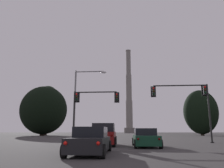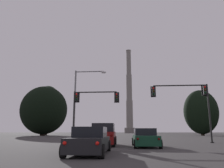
{
  "view_description": "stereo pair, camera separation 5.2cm",
  "coord_description": "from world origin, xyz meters",
  "px_view_note": "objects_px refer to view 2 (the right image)",
  "views": [
    {
      "loc": [
        -1.08,
        -2.46,
        1.18
      ],
      "look_at": [
        -3.56,
        29.77,
        8.23
      ],
      "focal_mm": 35.0,
      "sensor_mm": 36.0,
      "label": 1
    },
    {
      "loc": [
        -1.03,
        -2.46,
        1.18
      ],
      "look_at": [
        -3.56,
        29.77,
        8.23
      ],
      "focal_mm": 35.0,
      "sensor_mm": 36.0,
      "label": 2
    }
  ],
  "objects_px": {
    "sedan_center_lane_front": "(145,138)",
    "sedan_left_lane_second": "(90,141)",
    "traffic_light_overhead_right": "(189,97)",
    "street_lamp": "(80,96)",
    "suv_left_lane_front": "(104,135)",
    "traffic_light_overhead_left": "(89,103)",
    "smokestack": "(129,99)"
  },
  "relations": [
    {
      "from": "suv_left_lane_front",
      "to": "street_lamp",
      "type": "bearing_deg",
      "value": 117.59
    },
    {
      "from": "traffic_light_overhead_right",
      "to": "street_lamp",
      "type": "bearing_deg",
      "value": 174.29
    },
    {
      "from": "traffic_light_overhead_left",
      "to": "street_lamp",
      "type": "relative_size",
      "value": 0.68
    },
    {
      "from": "sedan_center_lane_front",
      "to": "sedan_left_lane_second",
      "type": "height_order",
      "value": "same"
    },
    {
      "from": "street_lamp",
      "to": "traffic_light_overhead_left",
      "type": "bearing_deg",
      "value": -19.99
    },
    {
      "from": "traffic_light_overhead_right",
      "to": "street_lamp",
      "type": "distance_m",
      "value": 12.56
    },
    {
      "from": "traffic_light_overhead_right",
      "to": "smokestack",
      "type": "distance_m",
      "value": 138.0
    },
    {
      "from": "sedan_left_lane_second",
      "to": "smokestack",
      "type": "distance_m",
      "value": 150.78
    },
    {
      "from": "traffic_light_overhead_right",
      "to": "traffic_light_overhead_left",
      "type": "distance_m",
      "value": 11.33
    },
    {
      "from": "suv_left_lane_front",
      "to": "sedan_left_lane_second",
      "type": "bearing_deg",
      "value": -91.25
    },
    {
      "from": "street_lamp",
      "to": "smokestack",
      "type": "relative_size",
      "value": 0.14
    },
    {
      "from": "sedan_left_lane_second",
      "to": "smokestack",
      "type": "height_order",
      "value": "smokestack"
    },
    {
      "from": "suv_left_lane_front",
      "to": "sedan_center_lane_front",
      "type": "bearing_deg",
      "value": -22.1
    },
    {
      "from": "sedan_left_lane_second",
      "to": "traffic_light_overhead_right",
      "type": "distance_m",
      "value": 15.76
    },
    {
      "from": "sedan_center_lane_front",
      "to": "street_lamp",
      "type": "distance_m",
      "value": 11.5
    },
    {
      "from": "sedan_left_lane_second",
      "to": "smokestack",
      "type": "bearing_deg",
      "value": 88.38
    },
    {
      "from": "suv_left_lane_front",
      "to": "sedan_center_lane_front",
      "type": "distance_m",
      "value": 3.68
    },
    {
      "from": "suv_left_lane_front",
      "to": "traffic_light_overhead_right",
      "type": "height_order",
      "value": "traffic_light_overhead_right"
    },
    {
      "from": "suv_left_lane_front",
      "to": "street_lamp",
      "type": "height_order",
      "value": "street_lamp"
    },
    {
      "from": "suv_left_lane_front",
      "to": "sedan_center_lane_front",
      "type": "height_order",
      "value": "suv_left_lane_front"
    },
    {
      "from": "sedan_center_lane_front",
      "to": "sedan_left_lane_second",
      "type": "xyz_separation_m",
      "value": [
        -3.37,
        -5.93,
        0.0
      ]
    },
    {
      "from": "suv_left_lane_front",
      "to": "street_lamp",
      "type": "xyz_separation_m",
      "value": [
        -3.66,
        6.47,
        4.43
      ]
    },
    {
      "from": "suv_left_lane_front",
      "to": "traffic_light_overhead_left",
      "type": "xyz_separation_m",
      "value": [
        -2.46,
        6.03,
        3.59
      ]
    },
    {
      "from": "traffic_light_overhead_right",
      "to": "traffic_light_overhead_left",
      "type": "xyz_separation_m",
      "value": [
        -11.29,
        0.81,
        -0.39
      ]
    },
    {
      "from": "suv_left_lane_front",
      "to": "smokestack",
      "type": "distance_m",
      "value": 143.64
    },
    {
      "from": "sedan_center_lane_front",
      "to": "smokestack",
      "type": "xyz_separation_m",
      "value": [
        -1.02,
        142.91,
        23.97
      ]
    },
    {
      "from": "traffic_light_overhead_left",
      "to": "street_lamp",
      "type": "bearing_deg",
      "value": 160.01
    },
    {
      "from": "suv_left_lane_front",
      "to": "traffic_light_overhead_right",
      "type": "xyz_separation_m",
      "value": [
        8.83,
        5.22,
        3.98
      ]
    },
    {
      "from": "suv_left_lane_front",
      "to": "traffic_light_overhead_left",
      "type": "relative_size",
      "value": 0.85
    },
    {
      "from": "traffic_light_overhead_right",
      "to": "street_lamp",
      "type": "relative_size",
      "value": 0.75
    },
    {
      "from": "sedan_center_lane_front",
      "to": "traffic_light_overhead_left",
      "type": "distance_m",
      "value": 10.14
    },
    {
      "from": "sedan_left_lane_second",
      "to": "street_lamp",
      "type": "distance_m",
      "value": 14.92
    }
  ]
}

